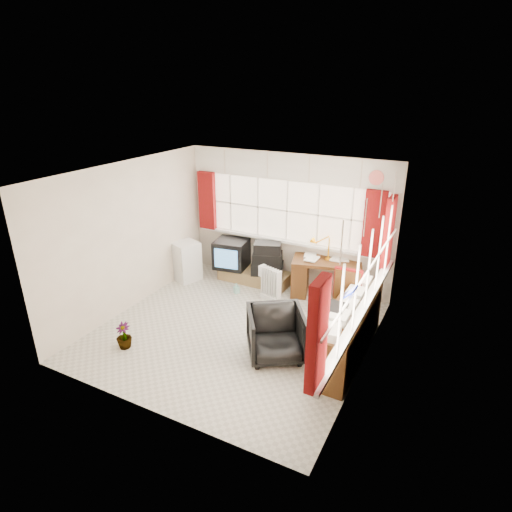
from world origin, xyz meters
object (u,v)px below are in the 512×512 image
at_px(task_chair, 345,301).
at_px(office_chair, 276,334).
at_px(radiator, 271,287).
at_px(desk, 326,276).
at_px(desk_lamp, 329,243).
at_px(credenza, 347,330).
at_px(crt_tv, 231,254).
at_px(mini_fridge, 186,261).
at_px(tv_bench, 254,276).

relative_size(task_chair, office_chair, 1.33).
bearing_deg(radiator, desk, 35.48).
relative_size(desk, task_chair, 1.27).
distance_m(desk, desk_lamp, 0.62).
distance_m(credenza, crt_tv, 3.12).
distance_m(task_chair, credenza, 0.60).
relative_size(desk_lamp, radiator, 0.75).
xyz_separation_m(office_chair, credenza, (0.88, 0.51, 0.04)).
bearing_deg(office_chair, task_chair, 23.83).
distance_m(desk_lamp, mini_fridge, 2.81).
xyz_separation_m(desk, tv_bench, (-1.42, -0.08, -0.26)).
bearing_deg(mini_fridge, radiator, -0.23).
bearing_deg(credenza, mini_fridge, 163.85).
distance_m(radiator, credenza, 1.97).
distance_m(task_chair, office_chair, 1.26).
bearing_deg(crt_tv, office_chair, -46.39).
distance_m(task_chair, radiator, 1.57).
relative_size(desk, office_chair, 1.69).
relative_size(radiator, mini_fridge, 0.78).
xyz_separation_m(credenza, crt_tv, (-2.75, 1.46, 0.13)).
distance_m(desk, office_chair, 2.11).
xyz_separation_m(tv_bench, crt_tv, (-0.47, -0.06, 0.40)).
relative_size(desk, radiator, 2.21).
bearing_deg(crt_tv, desk, 4.26).
height_order(desk_lamp, task_chair, desk_lamp).
bearing_deg(task_chair, crt_tv, 160.15).
distance_m(office_chair, radiator, 1.72).
height_order(desk_lamp, credenza, desk_lamp).
height_order(office_chair, mini_fridge, mini_fridge).
bearing_deg(mini_fridge, task_chair, -8.25).
bearing_deg(mini_fridge, tv_bench, 21.73).
bearing_deg(radiator, credenza, -31.17).
bearing_deg(desk, task_chair, -58.69).
distance_m(task_chair, mini_fridge, 3.36).
bearing_deg(mini_fridge, desk_lamp, 13.15).
distance_m(desk_lamp, office_chair, 2.25).
distance_m(credenza, mini_fridge, 3.67).
xyz_separation_m(task_chair, tv_bench, (-2.07, 0.98, -0.43)).
relative_size(radiator, crt_tv, 0.88).
relative_size(credenza, tv_bench, 1.43).
distance_m(office_chair, crt_tv, 2.72).
relative_size(task_chair, radiator, 1.74).
relative_size(desk_lamp, crt_tv, 0.66).
bearing_deg(desk_lamp, crt_tv, -174.35).
height_order(task_chair, tv_bench, task_chair).
bearing_deg(desk_lamp, radiator, -142.40).
relative_size(task_chair, crt_tv, 1.53).
height_order(radiator, credenza, credenza).
relative_size(tv_bench, crt_tv, 2.04).
bearing_deg(task_chair, credenza, -68.66).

